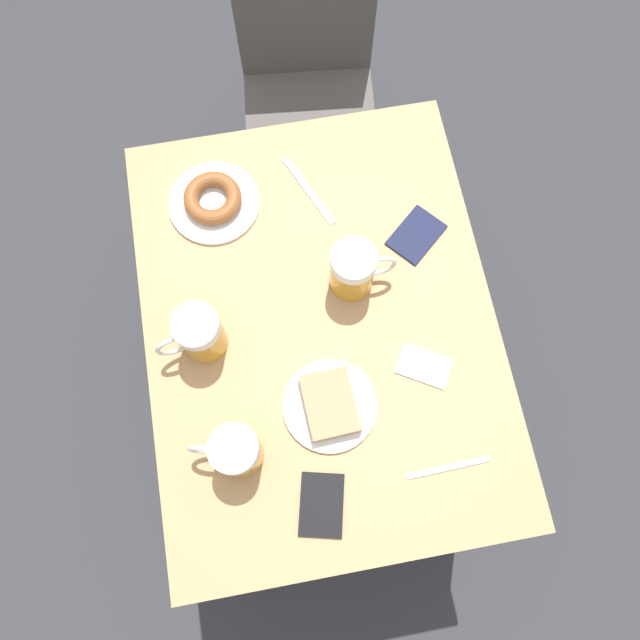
{
  "coord_description": "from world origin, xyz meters",
  "views": [
    {
      "loc": [
        -0.07,
        -0.39,
        2.1
      ],
      "look_at": [
        0.0,
        0.0,
        0.8
      ],
      "focal_mm": 35.0,
      "sensor_mm": 36.0,
      "label": 1
    }
  ],
  "objects_px": {
    "chair": "(308,79)",
    "knife": "(309,191)",
    "plate_with_donut": "(213,200)",
    "beer_mug_right": "(235,451)",
    "beer_mug_left": "(354,270)",
    "fork": "(448,468)",
    "passport_far_edge": "(322,505)",
    "napkin_folded": "(424,366)",
    "plate_with_cake": "(330,405)",
    "beer_mug_center": "(199,336)",
    "passport_near_edge": "(416,235)"
  },
  "relations": [
    {
      "from": "plate_with_donut",
      "to": "beer_mug_right",
      "type": "height_order",
      "value": "beer_mug_right"
    },
    {
      "from": "chair",
      "to": "plate_with_donut",
      "type": "bearing_deg",
      "value": -114.95
    },
    {
      "from": "chair",
      "to": "beer_mug_left",
      "type": "height_order",
      "value": "beer_mug_left"
    },
    {
      "from": "knife",
      "to": "passport_far_edge",
      "type": "xyz_separation_m",
      "value": [
        -0.1,
        -0.71,
        0.0
      ]
    },
    {
      "from": "chair",
      "to": "beer_mug_left",
      "type": "bearing_deg",
      "value": -86.0
    },
    {
      "from": "plate_with_cake",
      "to": "beer_mug_left",
      "type": "distance_m",
      "value": 0.29
    },
    {
      "from": "plate_with_cake",
      "to": "beer_mug_center",
      "type": "xyz_separation_m",
      "value": [
        -0.24,
        0.18,
        0.06
      ]
    },
    {
      "from": "chair",
      "to": "knife",
      "type": "height_order",
      "value": "chair"
    },
    {
      "from": "chair",
      "to": "passport_near_edge",
      "type": "distance_m",
      "value": 0.74
    },
    {
      "from": "napkin_folded",
      "to": "plate_with_donut",
      "type": "bearing_deg",
      "value": 130.14
    },
    {
      "from": "plate_with_donut",
      "to": "fork",
      "type": "bearing_deg",
      "value": -60.02
    },
    {
      "from": "chair",
      "to": "fork",
      "type": "distance_m",
      "value": 1.23
    },
    {
      "from": "chair",
      "to": "fork",
      "type": "height_order",
      "value": "chair"
    },
    {
      "from": "plate_with_donut",
      "to": "passport_near_edge",
      "type": "height_order",
      "value": "plate_with_donut"
    },
    {
      "from": "beer_mug_center",
      "to": "beer_mug_right",
      "type": "xyz_separation_m",
      "value": [
        0.04,
        -0.25,
        0.0
      ]
    },
    {
      "from": "fork",
      "to": "beer_mug_right",
      "type": "bearing_deg",
      "value": 166.16
    },
    {
      "from": "napkin_folded",
      "to": "passport_far_edge",
      "type": "height_order",
      "value": "passport_far_edge"
    },
    {
      "from": "plate_with_donut",
      "to": "beer_mug_center",
      "type": "height_order",
      "value": "beer_mug_center"
    },
    {
      "from": "napkin_folded",
      "to": "fork",
      "type": "height_order",
      "value": "same"
    },
    {
      "from": "beer_mug_left",
      "to": "fork",
      "type": "xyz_separation_m",
      "value": [
        0.12,
        -0.44,
        -0.07
      ]
    },
    {
      "from": "plate_with_cake",
      "to": "beer_mug_right",
      "type": "bearing_deg",
      "value": -161.97
    },
    {
      "from": "beer_mug_left",
      "to": "beer_mug_center",
      "type": "bearing_deg",
      "value": -165.78
    },
    {
      "from": "knife",
      "to": "beer_mug_left",
      "type": "bearing_deg",
      "value": -76.93
    },
    {
      "from": "knife",
      "to": "passport_far_edge",
      "type": "distance_m",
      "value": 0.71
    },
    {
      "from": "beer_mug_left",
      "to": "beer_mug_center",
      "type": "xyz_separation_m",
      "value": [
        -0.34,
        -0.09,
        0.0
      ]
    },
    {
      "from": "plate_with_cake",
      "to": "knife",
      "type": "distance_m",
      "value": 0.51
    },
    {
      "from": "chair",
      "to": "beer_mug_left",
      "type": "xyz_separation_m",
      "value": [
        -0.03,
        -0.76,
        0.34
      ]
    },
    {
      "from": "passport_near_edge",
      "to": "beer_mug_center",
      "type": "bearing_deg",
      "value": -161.34
    },
    {
      "from": "chair",
      "to": "napkin_folded",
      "type": "distance_m",
      "value": 1.02
    },
    {
      "from": "beer_mug_left",
      "to": "napkin_folded",
      "type": "relative_size",
      "value": 1.11
    },
    {
      "from": "chair",
      "to": "beer_mug_right",
      "type": "xyz_separation_m",
      "value": [
        -0.33,
        -1.1,
        0.34
      ]
    },
    {
      "from": "plate_with_donut",
      "to": "passport_far_edge",
      "type": "distance_m",
      "value": 0.72
    },
    {
      "from": "chair",
      "to": "beer_mug_center",
      "type": "bearing_deg",
      "value": -107.55
    },
    {
      "from": "plate_with_donut",
      "to": "fork",
      "type": "distance_m",
      "value": 0.79
    },
    {
      "from": "beer_mug_left",
      "to": "passport_near_edge",
      "type": "bearing_deg",
      "value": 27.06
    },
    {
      "from": "plate_with_donut",
      "to": "beer_mug_center",
      "type": "bearing_deg",
      "value": -100.68
    },
    {
      "from": "beer_mug_center",
      "to": "knife",
      "type": "xyz_separation_m",
      "value": [
        0.29,
        0.33,
        -0.07
      ]
    },
    {
      "from": "plate_with_cake",
      "to": "passport_far_edge",
      "type": "bearing_deg",
      "value": -105.21
    },
    {
      "from": "plate_with_donut",
      "to": "chair",
      "type": "bearing_deg",
      "value": 58.92
    },
    {
      "from": "plate_with_cake",
      "to": "beer_mug_left",
      "type": "height_order",
      "value": "beer_mug_left"
    },
    {
      "from": "fork",
      "to": "plate_with_cake",
      "type": "bearing_deg",
      "value": 142.12
    },
    {
      "from": "passport_far_edge",
      "to": "beer_mug_left",
      "type": "bearing_deg",
      "value": 71.53
    },
    {
      "from": "plate_with_donut",
      "to": "beer_mug_left",
      "type": "distance_m",
      "value": 0.38
    },
    {
      "from": "napkin_folded",
      "to": "beer_mug_left",
      "type": "bearing_deg",
      "value": 117.66
    },
    {
      "from": "plate_with_donut",
      "to": "beer_mug_right",
      "type": "bearing_deg",
      "value": -92.23
    },
    {
      "from": "chair",
      "to": "plate_with_donut",
      "type": "relative_size",
      "value": 3.91
    },
    {
      "from": "plate_with_cake",
      "to": "beer_mug_left",
      "type": "bearing_deg",
      "value": 69.24
    },
    {
      "from": "beer_mug_left",
      "to": "beer_mug_right",
      "type": "bearing_deg",
      "value": -132.27
    },
    {
      "from": "chair",
      "to": "napkin_folded",
      "type": "relative_size",
      "value": 6.35
    },
    {
      "from": "beer_mug_left",
      "to": "beer_mug_right",
      "type": "height_order",
      "value": "same"
    }
  ]
}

